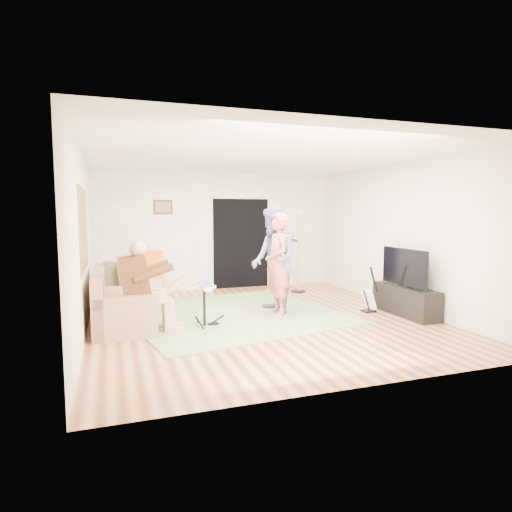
{
  "coord_description": "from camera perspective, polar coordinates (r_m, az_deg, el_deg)",
  "views": [
    {
      "loc": [
        -2.35,
        -6.67,
        1.81
      ],
      "look_at": [
        0.01,
        0.3,
        1.04
      ],
      "focal_mm": 30.0,
      "sensor_mm": 36.0,
      "label": 1
    }
  ],
  "objects": [
    {
      "name": "window_blinds",
      "position": [
        6.88,
        -22.04,
        3.39
      ],
      "size": [
        0.0,
        2.05,
        2.05
      ],
      "primitive_type": "plane",
      "rotation": [
        1.57,
        0.0,
        1.57
      ],
      "color": "#905C2C",
      "rests_on": "walls"
    },
    {
      "name": "microphone",
      "position": [
        7.45,
        4.31,
        2.34
      ],
      "size": [
        0.06,
        0.06,
        0.24
      ],
      "primitive_type": null,
      "color": "black",
      "rests_on": "singer"
    },
    {
      "name": "doorway",
      "position": [
        10.11,
        -2.01,
        1.68
      ],
      "size": [
        2.1,
        0.0,
        2.1
      ],
      "primitive_type": "plane",
      "rotation": [
        1.57,
        0.0,
        0.0
      ],
      "color": "black",
      "rests_on": "walls"
    },
    {
      "name": "dining_chair",
      "position": [
        8.64,
        -13.54,
        -3.79
      ],
      "size": [
        0.47,
        0.49,
        1.03
      ],
      "rotation": [
        0.0,
        0.0,
        -0.08
      ],
      "color": "tan",
      "rests_on": "floor"
    },
    {
      "name": "singer",
      "position": [
        7.41,
        2.86,
        -1.1
      ],
      "size": [
        0.44,
        0.66,
        1.79
      ],
      "primitive_type": "imported",
      "rotation": [
        0.0,
        0.0,
        -1.59
      ],
      "color": "#D35C5C",
      "rests_on": "floor"
    },
    {
      "name": "guitarist",
      "position": [
        7.5,
        2.37,
        -0.59
      ],
      "size": [
        0.78,
        0.97,
        1.9
      ],
      "primitive_type": "imported",
      "rotation": [
        0.0,
        0.0,
        -1.64
      ],
      "color": "slate",
      "rests_on": "floor"
    },
    {
      "name": "torchiere_lamp",
      "position": [
        9.56,
        5.71,
        2.69
      ],
      "size": [
        0.33,
        0.33,
        1.84
      ],
      "color": "black",
      "rests_on": "floor"
    },
    {
      "name": "ceiling",
      "position": [
        7.12,
        0.7,
        13.17
      ],
      "size": [
        6.0,
        6.0,
        0.0
      ],
      "primitive_type": "plane",
      "rotation": [
        3.14,
        0.0,
        0.0
      ],
      "color": "white",
      "rests_on": "walls"
    },
    {
      "name": "drum_kit",
      "position": [
        6.82,
        -6.9,
        -6.79
      ],
      "size": [
        0.38,
        0.68,
        0.7
      ],
      "color": "black",
      "rests_on": "floor"
    },
    {
      "name": "walls",
      "position": [
        7.08,
        0.68,
        2.27
      ],
      "size": [
        5.5,
        6.0,
        2.7
      ],
      "primitive_type": null,
      "color": "silver",
      "rests_on": "floor"
    },
    {
      "name": "tv_cabinet",
      "position": [
        7.97,
        19.31,
        -5.64
      ],
      "size": [
        0.4,
        1.4,
        0.5
      ],
      "primitive_type": "cube",
      "color": "black",
      "rests_on": "floor"
    },
    {
      "name": "television",
      "position": [
        7.85,
        19.17,
        -1.37
      ],
      "size": [
        0.06,
        1.13,
        0.64
      ],
      "primitive_type": "cube",
      "color": "black",
      "rests_on": "tv_cabinet"
    },
    {
      "name": "guitar_spare",
      "position": [
        8.0,
        14.85,
        -5.56
      ],
      "size": [
        0.3,
        0.26,
        0.82
      ],
      "color": "black",
      "rests_on": "floor"
    },
    {
      "name": "floor",
      "position": [
        7.3,
        0.67,
        -8.37
      ],
      "size": [
        6.0,
        6.0,
        0.0
      ],
      "primitive_type": "plane",
      "color": "brown",
      "rests_on": "ground"
    },
    {
      "name": "sofa",
      "position": [
        7.32,
        -18.0,
        -6.29
      ],
      "size": [
        0.89,
        2.16,
        0.87
      ],
      "color": "#AA7655",
      "rests_on": "floor"
    },
    {
      "name": "guitar_held",
      "position": [
        7.54,
        3.8,
        2.05
      ],
      "size": [
        0.24,
        0.61,
        0.26
      ],
      "primitive_type": null,
      "rotation": [
        0.0,
        0.0,
        -0.21
      ],
      "color": "white",
      "rests_on": "guitarist"
    },
    {
      "name": "picture_frame",
      "position": [
        9.72,
        -12.31,
        6.39
      ],
      "size": [
        0.42,
        0.03,
        0.32
      ],
      "primitive_type": "cube",
      "color": "#3F2314",
      "rests_on": "walls"
    },
    {
      "name": "drummer",
      "position": [
        6.65,
        -14.29,
        -5.22
      ],
      "size": [
        0.9,
        0.5,
        1.38
      ],
      "color": "#553118",
      "rests_on": "sofa"
    },
    {
      "name": "area_rug",
      "position": [
        7.61,
        -3.01,
        -7.72
      ],
      "size": [
        4.04,
        3.91,
        0.02
      ],
      "primitive_type": "cube",
      "rotation": [
        0.0,
        0.0,
        0.19
      ],
      "color": "#6A7F4D",
      "rests_on": "floor"
    }
  ]
}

